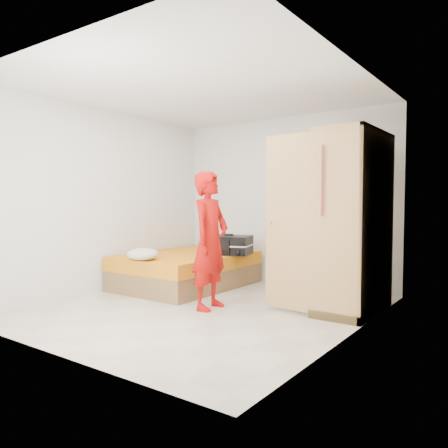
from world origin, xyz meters
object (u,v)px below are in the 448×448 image
Objects in this scene: suitcase at (227,245)px; bed at (187,270)px; wardrobe at (348,226)px; person at (210,240)px; round_cushion at (143,254)px.

bed is at bearing -165.26° from suitcase.
person is at bearing -149.05° from wardrobe.
person reaches higher than round_cushion.
wardrobe is 2.06m from suitcase.
wardrobe is 2.53× the size of suitcase.
wardrobe is (2.50, -0.04, 0.75)m from bed.
round_cushion is at bearing -131.28° from suitcase.
bed is at bearing 89.25° from round_cushion.
person is 1.99× the size of suitcase.
person is at bearing 1.29° from round_cushion.
wardrobe is 1.27× the size of person.
bed is 0.72m from suitcase.
round_cushion reaches higher than bed.
bed is 2.43× the size of suitcase.
wardrobe is 1.63m from person.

